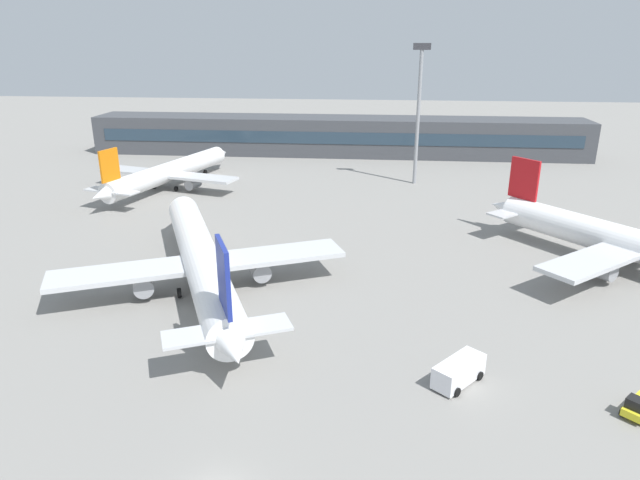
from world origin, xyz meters
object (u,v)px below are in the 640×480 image
(airplane_far, at_px, (171,171))
(service_van_white, at_px, (459,371))
(airplane_near, at_px, (200,257))
(floodlight_tower_west, at_px, (419,105))
(baggage_tug_yellow, at_px, (639,406))

(airplane_far, distance_m, service_van_white, 76.74)
(airplane_far, bearing_deg, airplane_near, -66.31)
(airplane_far, relative_size, service_van_white, 7.76)
(floodlight_tower_west, bearing_deg, airplane_near, -118.14)
(airplane_near, height_order, service_van_white, airplane_near)
(service_van_white, bearing_deg, airplane_near, 147.90)
(service_van_white, bearing_deg, baggage_tug_yellow, -13.09)
(airplane_far, distance_m, baggage_tug_yellow, 87.62)
(service_van_white, bearing_deg, airplane_far, 127.34)
(airplane_near, height_order, airplane_far, airplane_near)
(airplane_near, height_order, floodlight_tower_west, floodlight_tower_west)
(service_van_white, bearing_deg, floodlight_tower_west, 89.67)
(airplane_far, height_order, baggage_tug_yellow, airplane_far)
(airplane_near, relative_size, airplane_far, 1.10)
(floodlight_tower_west, bearing_deg, airplane_far, -170.51)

